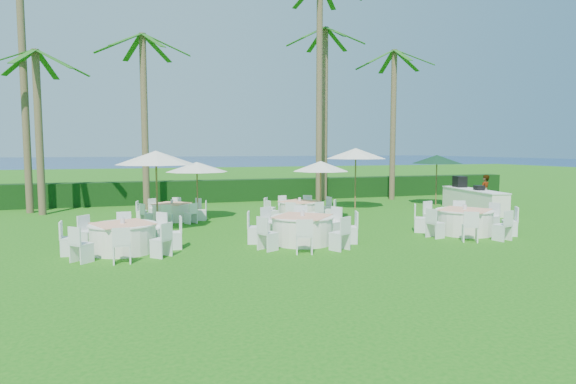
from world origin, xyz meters
name	(u,v)px	position (x,y,z in m)	size (l,w,h in m)	color
ground	(330,239)	(0.00, 0.00, 0.00)	(120.00, 120.00, 0.00)	#156110
hedge	(247,190)	(0.00, 12.00, 0.60)	(34.00, 1.00, 1.20)	black
ocean	(159,161)	(0.00, 102.00, 0.00)	(260.00, 260.00, 0.00)	#082253
banquet_table_a	(123,237)	(-6.40, -0.03, 0.43)	(3.26, 3.26, 0.99)	white
banquet_table_b	(302,229)	(-1.13, -0.42, 0.45)	(3.37, 3.37, 1.02)	white
banquet_table_c	(464,221)	(4.74, -0.58, 0.44)	(3.36, 3.36, 1.01)	white
banquet_table_d	(172,212)	(-4.60, 5.61, 0.37)	(2.80, 2.80, 0.86)	white
banquet_table_e	(300,210)	(0.46, 4.34, 0.40)	(3.00, 3.00, 0.91)	white
umbrella_a	(156,158)	(-5.28, 3.33, 2.60)	(2.78, 2.78, 2.85)	brown
umbrella_b	(321,166)	(1.24, 3.98, 2.21)	(2.37, 2.37, 2.42)	brown
umbrella_c	(197,167)	(-3.54, 5.77, 2.17)	(2.55, 2.55, 2.37)	brown
umbrella_d	(356,154)	(4.22, 6.86, 2.69)	(3.00, 3.00, 2.95)	brown
umbrella_green	(437,159)	(8.93, 7.00, 2.37)	(2.57, 2.57, 2.60)	brown
buffet_table	(473,199)	(9.09, 4.34, 0.55)	(1.59, 4.50, 1.57)	white
staff_person	(485,192)	(10.02, 4.68, 0.84)	(0.61, 0.40, 1.68)	gray
palm_a	(23,74)	(-10.57, 10.06, 6.25)	(4.38, 4.23, 11.53)	brown
palm_b	(144,113)	(-5.46, 9.72, 4.61)	(4.39, 4.19, 8.31)	brown
palm_c	(319,84)	(3.22, 9.16, 6.24)	(4.36, 4.27, 11.51)	brown
palm_d	(325,106)	(4.32, 11.05, 5.29)	(4.10, 4.40, 9.65)	brown
palm_e	(393,117)	(8.08, 10.03, 4.68)	(4.20, 4.39, 8.46)	brown
palm_f	(38,123)	(-9.92, 9.20, 4.03)	(4.30, 4.34, 7.21)	brown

